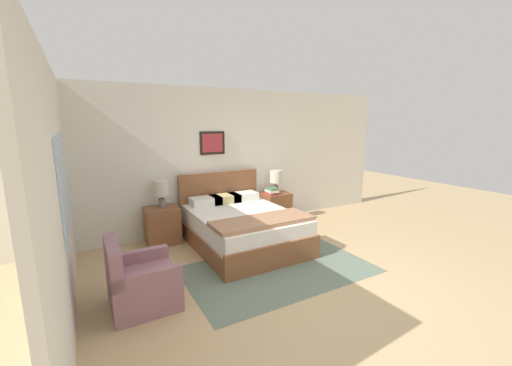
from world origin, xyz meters
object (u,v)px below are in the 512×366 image
Objects in this scene: table_lamp_near_window at (161,190)px; armchair at (140,283)px; bed at (243,227)px; nightstand_near_window at (162,225)px; table_lamp_by_door at (276,178)px; nightstand_by_door at (275,208)px.

armchair is at bearing -110.70° from table_lamp_near_window.
bed is 3.25× the size of nightstand_near_window.
armchair is (-1.77, -1.00, -0.05)m from bed.
bed reaches higher than table_lamp_by_door.
table_lamp_by_door reaches higher than armchair.
table_lamp_by_door reaches higher than nightstand_near_window.
bed reaches higher than table_lamp_near_window.
nightstand_by_door is at bearing -0.31° from table_lamp_near_window.
bed reaches higher than nightstand_near_window.
bed is 1.46m from table_lamp_near_window.
table_lamp_near_window is (0.02, 0.01, 0.61)m from nightstand_near_window.
bed is 1.48m from table_lamp_by_door.
nightstand_by_door is at bearing -131.53° from table_lamp_by_door.
table_lamp_by_door is (2.90, 1.76, 0.64)m from armchair.
bed is 1.34m from nightstand_near_window.
bed is at bearing -146.22° from table_lamp_by_door.
nightstand_by_door is (2.89, 1.74, 0.04)m from armchair.
armchair is at bearing -148.86° from nightstand_by_door.
table_lamp_near_window is (-2.22, 0.01, 0.61)m from nightstand_by_door.
armchair is 3.45m from table_lamp_by_door.
armchair is 1.74× the size of table_lamp_near_window.
armchair is 1.98m from table_lamp_near_window.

